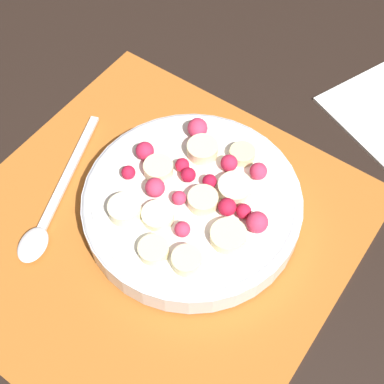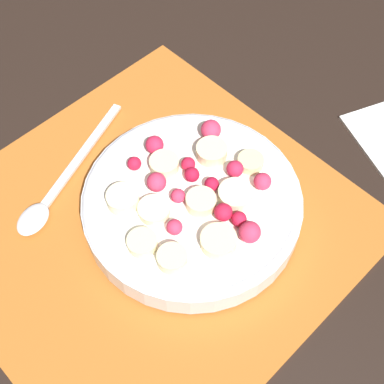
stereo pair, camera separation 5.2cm
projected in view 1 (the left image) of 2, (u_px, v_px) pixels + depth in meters
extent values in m
plane|color=black|center=(153.00, 232.00, 0.54)|extent=(3.00, 3.00, 0.00)
cube|color=#B26023|center=(152.00, 230.00, 0.54)|extent=(0.38, 0.37, 0.01)
cylinder|color=silver|center=(192.00, 205.00, 0.54)|extent=(0.22, 0.22, 0.03)
torus|color=silver|center=(192.00, 199.00, 0.53)|extent=(0.22, 0.22, 0.01)
cylinder|color=white|center=(192.00, 197.00, 0.52)|extent=(0.20, 0.20, 0.00)
cylinder|color=beige|center=(203.00, 200.00, 0.51)|extent=(0.04, 0.04, 0.01)
cylinder|color=#F4EAB7|center=(235.00, 189.00, 0.52)|extent=(0.04, 0.04, 0.01)
cylinder|color=beige|center=(202.00, 150.00, 0.55)|extent=(0.04, 0.04, 0.01)
cylinder|color=#F4EAB7|center=(159.00, 215.00, 0.51)|extent=(0.04, 0.04, 0.01)
cylinder|color=#F4EAB7|center=(125.00, 210.00, 0.51)|extent=(0.05, 0.05, 0.01)
cylinder|color=beige|center=(158.00, 169.00, 0.53)|extent=(0.04, 0.04, 0.01)
cylinder|color=beige|center=(187.00, 260.00, 0.48)|extent=(0.03, 0.03, 0.01)
cylinder|color=beige|center=(228.00, 236.00, 0.49)|extent=(0.04, 0.04, 0.01)
cylinder|color=beige|center=(242.00, 154.00, 0.54)|extent=(0.04, 0.04, 0.01)
cylinder|color=beige|center=(153.00, 250.00, 0.48)|extent=(0.03, 0.03, 0.01)
sphere|color=#B21433|center=(210.00, 181.00, 0.52)|extent=(0.01, 0.01, 0.01)
sphere|color=red|center=(244.00, 211.00, 0.50)|extent=(0.01, 0.01, 0.01)
sphere|color=red|center=(128.00, 172.00, 0.53)|extent=(0.01, 0.01, 0.01)
sphere|color=red|center=(182.00, 165.00, 0.53)|extent=(0.01, 0.01, 0.01)
sphere|color=#DB3356|center=(197.00, 128.00, 0.56)|extent=(0.02, 0.02, 0.02)
sphere|color=#DB3356|center=(179.00, 198.00, 0.51)|extent=(0.01, 0.01, 0.01)
sphere|color=#B21433|center=(188.00, 175.00, 0.53)|extent=(0.02, 0.02, 0.02)
sphere|color=#DB3356|center=(180.00, 232.00, 0.49)|extent=(0.02, 0.02, 0.02)
sphere|color=#D12347|center=(229.00, 163.00, 0.53)|extent=(0.02, 0.02, 0.02)
sphere|color=#DB3356|center=(155.00, 188.00, 0.52)|extent=(0.02, 0.02, 0.02)
sphere|color=red|center=(227.00, 207.00, 0.50)|extent=(0.02, 0.02, 0.02)
sphere|color=#D12347|center=(145.00, 151.00, 0.54)|extent=(0.02, 0.02, 0.02)
sphere|color=#DB3356|center=(258.00, 171.00, 0.53)|extent=(0.02, 0.02, 0.02)
sphere|color=#DB3356|center=(257.00, 222.00, 0.49)|extent=(0.02, 0.02, 0.02)
cube|color=silver|center=(70.00, 170.00, 0.57)|extent=(0.15, 0.06, 0.00)
ellipsoid|color=silver|center=(33.00, 245.00, 0.52)|extent=(0.05, 0.04, 0.01)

